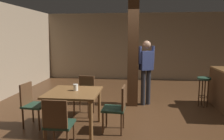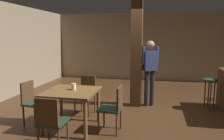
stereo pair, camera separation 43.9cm
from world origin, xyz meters
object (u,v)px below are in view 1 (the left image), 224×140
(standing_person, at_px, (146,68))
(bar_stool_near, at_px, (204,85))
(chair_east, at_px, (117,106))
(chair_north, at_px, (85,93))
(napkin_cup, at_px, (76,87))
(dining_table, at_px, (74,98))
(chair_west, at_px, (32,103))
(chair_south, at_px, (58,123))

(standing_person, bearing_deg, bar_stool_near, -0.04)
(standing_person, bearing_deg, chair_east, -108.49)
(chair_north, bearing_deg, napkin_cup, -89.23)
(standing_person, bearing_deg, dining_table, -129.32)
(napkin_cup, distance_m, bar_stool_near, 3.40)
(chair_east, distance_m, bar_stool_near, 2.75)
(chair_west, xyz_separation_m, napkin_cup, (0.91, 0.04, 0.33))
(chair_south, relative_size, napkin_cup, 6.96)
(chair_south, bearing_deg, standing_person, 61.79)
(bar_stool_near, bearing_deg, chair_west, -155.55)
(chair_south, height_order, napkin_cup, same)
(chair_south, distance_m, bar_stool_near, 3.98)
(chair_west, bearing_deg, chair_north, 43.37)
(bar_stool_near, bearing_deg, dining_table, -148.94)
(dining_table, height_order, standing_person, standing_person)
(chair_east, bearing_deg, napkin_cup, 174.31)
(chair_east, xyz_separation_m, napkin_cup, (-0.84, 0.08, 0.33))
(chair_west, height_order, chair_north, same)
(chair_north, bearing_deg, chair_west, -136.63)
(dining_table, xyz_separation_m, chair_west, (-0.89, 0.03, -0.14))
(chair_north, distance_m, chair_east, 1.23)
(dining_table, relative_size, standing_person, 0.58)
(dining_table, distance_m, napkin_cup, 0.20)
(chair_north, height_order, chair_south, same)
(chair_north, distance_m, napkin_cup, 0.87)
(chair_south, distance_m, standing_person, 3.09)
(chair_north, height_order, napkin_cup, same)
(napkin_cup, bearing_deg, chair_south, -90.30)
(dining_table, height_order, chair_east, chair_east)
(chair_south, relative_size, chair_east, 1.00)
(bar_stool_near, bearing_deg, standing_person, 179.96)
(chair_west, bearing_deg, chair_east, -1.31)
(bar_stool_near, bearing_deg, napkin_cup, -149.86)
(chair_south, distance_m, chair_east, 1.23)
(chair_east, bearing_deg, chair_west, 178.69)
(chair_east, height_order, napkin_cup, same)
(chair_west, xyz_separation_m, chair_north, (0.90, 0.85, 0.00))
(chair_north, bearing_deg, chair_east, -46.24)
(chair_north, xyz_separation_m, napkin_cup, (0.01, -0.80, 0.33))
(chair_south, relative_size, standing_person, 0.52)
(chair_west, bearing_deg, chair_south, -46.19)
(chair_north, xyz_separation_m, standing_person, (1.45, 0.90, 0.50))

